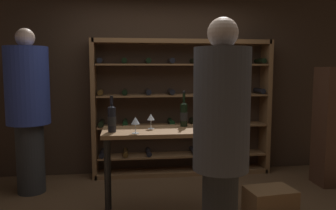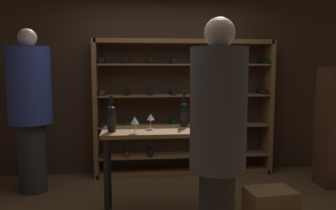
{
  "view_description": "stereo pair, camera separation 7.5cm",
  "coord_description": "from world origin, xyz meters",
  "px_view_note": "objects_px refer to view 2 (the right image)",
  "views": [
    {
      "loc": [
        -0.49,
        -3.3,
        1.55
      ],
      "look_at": [
        -0.04,
        0.24,
        1.16
      ],
      "focal_mm": 36.31,
      "sensor_mm": 36.0,
      "label": 1
    },
    {
      "loc": [
        -0.41,
        -3.31,
        1.55
      ],
      "look_at": [
        -0.04,
        0.24,
        1.16
      ],
      "focal_mm": 36.31,
      "sensor_mm": 36.0,
      "label": 2
    }
  ],
  "objects_px": {
    "person_guest_plum_blouse": "(218,137)",
    "wine_bottle_red_label": "(184,114)",
    "tasting_table": "(165,140)",
    "wine_bottle_gold_foil": "(111,118)",
    "wine_glass_stemmed_left": "(135,121)",
    "person_guest_blue_shirt": "(30,104)",
    "wine_crate": "(270,204)",
    "wine_rack": "(183,107)",
    "wine_glass_stemmed_right": "(151,118)"
  },
  "relations": [
    {
      "from": "wine_rack",
      "to": "wine_bottle_gold_foil",
      "type": "relative_size",
      "value": 7.13
    },
    {
      "from": "wine_rack",
      "to": "tasting_table",
      "type": "bearing_deg",
      "value": -106.01
    },
    {
      "from": "wine_crate",
      "to": "wine_bottle_red_label",
      "type": "bearing_deg",
      "value": 158.02
    },
    {
      "from": "wine_bottle_red_label",
      "to": "wine_glass_stemmed_left",
      "type": "bearing_deg",
      "value": -147.76
    },
    {
      "from": "wine_glass_stemmed_right",
      "to": "person_guest_blue_shirt",
      "type": "bearing_deg",
      "value": 150.27
    },
    {
      "from": "person_guest_plum_blouse",
      "to": "wine_crate",
      "type": "relative_size",
      "value": 3.96
    },
    {
      "from": "tasting_table",
      "to": "person_guest_blue_shirt",
      "type": "distance_m",
      "value": 1.83
    },
    {
      "from": "wine_glass_stemmed_right",
      "to": "wine_glass_stemmed_left",
      "type": "distance_m",
      "value": 0.28
    },
    {
      "from": "wine_glass_stemmed_right",
      "to": "wine_glass_stemmed_left",
      "type": "height_order",
      "value": "wine_glass_stemmed_left"
    },
    {
      "from": "person_guest_blue_shirt",
      "to": "wine_crate",
      "type": "distance_m",
      "value": 3.02
    },
    {
      "from": "person_guest_blue_shirt",
      "to": "wine_rack",
      "type": "bearing_deg",
      "value": -152.51
    },
    {
      "from": "wine_rack",
      "to": "wine_glass_stemmed_left",
      "type": "distance_m",
      "value": 1.71
    },
    {
      "from": "wine_bottle_gold_foil",
      "to": "wine_glass_stemmed_left",
      "type": "relative_size",
      "value": 2.23
    },
    {
      "from": "wine_rack",
      "to": "tasting_table",
      "type": "height_order",
      "value": "wine_rack"
    },
    {
      "from": "wine_rack",
      "to": "wine_bottle_red_label",
      "type": "distance_m",
      "value": 1.24
    },
    {
      "from": "person_guest_plum_blouse",
      "to": "wine_crate",
      "type": "distance_m",
      "value": 1.49
    },
    {
      "from": "wine_glass_stemmed_right",
      "to": "wine_bottle_gold_foil",
      "type": "bearing_deg",
      "value": -162.67
    },
    {
      "from": "wine_rack",
      "to": "tasting_table",
      "type": "relative_size",
      "value": 2.0
    },
    {
      "from": "wine_bottle_gold_foil",
      "to": "person_guest_blue_shirt",
      "type": "bearing_deg",
      "value": 137.88
    },
    {
      "from": "wine_bottle_gold_foil",
      "to": "wine_glass_stemmed_left",
      "type": "height_order",
      "value": "wine_bottle_gold_foil"
    },
    {
      "from": "wine_bottle_red_label",
      "to": "person_guest_blue_shirt",
      "type": "bearing_deg",
      "value": 158.31
    },
    {
      "from": "person_guest_plum_blouse",
      "to": "wine_bottle_red_label",
      "type": "height_order",
      "value": "person_guest_plum_blouse"
    },
    {
      "from": "wine_rack",
      "to": "wine_bottle_gold_foil",
      "type": "bearing_deg",
      "value": -122.72
    },
    {
      "from": "wine_bottle_gold_foil",
      "to": "wine_bottle_red_label",
      "type": "distance_m",
      "value": 0.79
    },
    {
      "from": "person_guest_blue_shirt",
      "to": "wine_bottle_red_label",
      "type": "distance_m",
      "value": 1.94
    },
    {
      "from": "wine_glass_stemmed_left",
      "to": "person_guest_plum_blouse",
      "type": "bearing_deg",
      "value": -56.67
    },
    {
      "from": "person_guest_plum_blouse",
      "to": "wine_crate",
      "type": "height_order",
      "value": "person_guest_plum_blouse"
    },
    {
      "from": "person_guest_plum_blouse",
      "to": "person_guest_blue_shirt",
      "type": "xyz_separation_m",
      "value": [
        -1.86,
        1.95,
        0.05
      ]
    },
    {
      "from": "wine_crate",
      "to": "wine_bottle_gold_foil",
      "type": "relative_size",
      "value": 1.33
    },
    {
      "from": "wine_crate",
      "to": "wine_glass_stemmed_left",
      "type": "bearing_deg",
      "value": 179.62
    },
    {
      "from": "wine_bottle_gold_foil",
      "to": "wine_bottle_red_label",
      "type": "relative_size",
      "value": 0.94
    },
    {
      "from": "person_guest_blue_shirt",
      "to": "wine_bottle_gold_foil",
      "type": "height_order",
      "value": "person_guest_blue_shirt"
    },
    {
      "from": "person_guest_blue_shirt",
      "to": "wine_crate",
      "type": "height_order",
      "value": "person_guest_blue_shirt"
    },
    {
      "from": "wine_crate",
      "to": "wine_bottle_red_label",
      "type": "relative_size",
      "value": 1.26
    },
    {
      "from": "wine_rack",
      "to": "wine_bottle_gold_foil",
      "type": "distance_m",
      "value": 1.73
    },
    {
      "from": "wine_bottle_red_label",
      "to": "person_guest_plum_blouse",
      "type": "bearing_deg",
      "value": -87.23
    },
    {
      "from": "tasting_table",
      "to": "wine_glass_stemmed_right",
      "type": "xyz_separation_m",
      "value": [
        -0.14,
        0.04,
        0.23
      ]
    },
    {
      "from": "wine_rack",
      "to": "wine_bottle_red_label",
      "type": "bearing_deg",
      "value": -98.12
    },
    {
      "from": "wine_glass_stemmed_right",
      "to": "wine_rack",
      "type": "bearing_deg",
      "value": 67.93
    },
    {
      "from": "wine_glass_stemmed_right",
      "to": "wine_glass_stemmed_left",
      "type": "xyz_separation_m",
      "value": [
        -0.17,
        -0.23,
        0.0
      ]
    },
    {
      "from": "wine_bottle_red_label",
      "to": "wine_glass_stemmed_right",
      "type": "xyz_separation_m",
      "value": [
        -0.36,
        -0.1,
        -0.02
      ]
    },
    {
      "from": "person_guest_plum_blouse",
      "to": "person_guest_blue_shirt",
      "type": "bearing_deg",
      "value": 93.29
    },
    {
      "from": "wine_bottle_gold_foil",
      "to": "wine_glass_stemmed_left",
      "type": "distance_m",
      "value": 0.25
    },
    {
      "from": "tasting_table",
      "to": "wine_bottle_red_label",
      "type": "relative_size",
      "value": 3.36
    },
    {
      "from": "wine_rack",
      "to": "person_guest_blue_shirt",
      "type": "relative_size",
      "value": 1.27
    },
    {
      "from": "tasting_table",
      "to": "wine_crate",
      "type": "distance_m",
      "value": 1.27
    },
    {
      "from": "wine_crate",
      "to": "wine_rack",
      "type": "bearing_deg",
      "value": 113.34
    },
    {
      "from": "tasting_table",
      "to": "person_guest_plum_blouse",
      "type": "height_order",
      "value": "person_guest_plum_blouse"
    },
    {
      "from": "wine_bottle_red_label",
      "to": "wine_glass_stemmed_right",
      "type": "relative_size",
      "value": 2.45
    },
    {
      "from": "tasting_table",
      "to": "person_guest_plum_blouse",
      "type": "bearing_deg",
      "value": -75.55
    }
  ]
}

